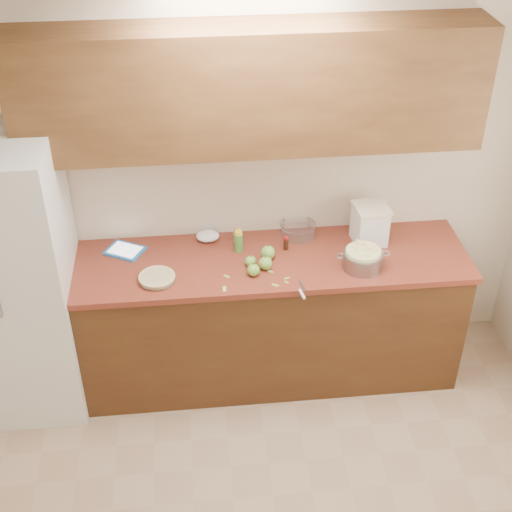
{
  "coord_description": "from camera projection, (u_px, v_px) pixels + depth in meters",
  "views": [
    {
      "loc": [
        -0.36,
        -2.06,
        3.43
      ],
      "look_at": [
        0.01,
        1.43,
        0.98
      ],
      "focal_mm": 50.0,
      "sensor_mm": 36.0,
      "label": 1
    }
  ],
  "objects": [
    {
      "name": "peel_a",
      "position": [
        287.0,
        282.0,
        4.16
      ],
      "size": [
        0.03,
        0.03,
        0.0
      ],
      "primitive_type": "cube",
      "rotation": [
        0.0,
        0.0,
        -0.96
      ],
      "color": "#97C35E",
      "rests_on": "counter_run"
    },
    {
      "name": "upper_cabinets",
      "position": [
        251.0,
        89.0,
        3.88
      ],
      "size": [
        2.6,
        0.34,
        0.7
      ],
      "primitive_type": "cube",
      "color": "brown",
      "rests_on": "room_shell"
    },
    {
      "name": "pie",
      "position": [
        157.0,
        278.0,
        4.16
      ],
      "size": [
        0.22,
        0.22,
        0.04
      ],
      "rotation": [
        0.0,
        0.0,
        0.29
      ],
      "color": "silver",
      "rests_on": "counter_run"
    },
    {
      "name": "lemon_bottle",
      "position": [
        239.0,
        241.0,
        4.39
      ],
      "size": [
        0.05,
        0.05,
        0.15
      ],
      "rotation": [
        0.0,
        0.0,
        -0.29
      ],
      "color": "#4C8C38",
      "rests_on": "counter_run"
    },
    {
      "name": "apple_left",
      "position": [
        251.0,
        261.0,
        4.27
      ],
      "size": [
        0.07,
        0.07,
        0.08
      ],
      "color": "#6EA538",
      "rests_on": "counter_run"
    },
    {
      "name": "counter_run",
      "position": [
        254.0,
        317.0,
        4.61
      ],
      "size": [
        2.64,
        0.68,
        0.92
      ],
      "color": "#4A2E14",
      "rests_on": "ground"
    },
    {
      "name": "paring_knife",
      "position": [
        302.0,
        293.0,
        4.06
      ],
      "size": [
        0.05,
        0.18,
        0.02
      ],
      "rotation": [
        0.0,
        0.0,
        0.18
      ],
      "color": "gray",
      "rests_on": "counter_run"
    },
    {
      "name": "colander",
      "position": [
        363.0,
        259.0,
        4.25
      ],
      "size": [
        0.33,
        0.24,
        0.12
      ],
      "rotation": [
        0.0,
        0.0,
        -0.4
      ],
      "color": "gray",
      "rests_on": "counter_run"
    },
    {
      "name": "peel_e",
      "position": [
        275.0,
        285.0,
        4.13
      ],
      "size": [
        0.04,
        0.03,
        0.0
      ],
      "primitive_type": "cube",
      "rotation": [
        0.0,
        0.0,
        -0.49
      ],
      "color": "#97C35E",
      "rests_on": "counter_run"
    },
    {
      "name": "peel_f",
      "position": [
        270.0,
        271.0,
        4.24
      ],
      "size": [
        0.04,
        0.04,
        0.0
      ],
      "primitive_type": "cube",
      "rotation": [
        0.0,
        0.0,
        -0.71
      ],
      "color": "#97C35E",
      "rests_on": "counter_run"
    },
    {
      "name": "room_shell",
      "position": [
        291.0,
        390.0,
        2.93
      ],
      "size": [
        3.6,
        3.6,
        3.6
      ],
      "color": "tan",
      "rests_on": "ground"
    },
    {
      "name": "peel_c",
      "position": [
        224.0,
        289.0,
        4.1
      ],
      "size": [
        0.02,
        0.05,
        0.0
      ],
      "primitive_type": "cube",
      "rotation": [
        0.0,
        0.0,
        -1.65
      ],
      "color": "#97C35E",
      "rests_on": "counter_run"
    },
    {
      "name": "vanilla_bottle",
      "position": [
        286.0,
        243.0,
        4.42
      ],
      "size": [
        0.03,
        0.03,
        0.09
      ],
      "rotation": [
        0.0,
        0.0,
        0.32
      ],
      "color": "black",
      "rests_on": "counter_run"
    },
    {
      "name": "cinnamon_shaker",
      "position": [
        237.0,
        236.0,
        4.48
      ],
      "size": [
        0.04,
        0.04,
        0.09
      ],
      "rotation": [
        0.0,
        0.0,
        0.33
      ],
      "color": "beige",
      "rests_on": "counter_run"
    },
    {
      "name": "apple_extra",
      "position": [
        265.0,
        263.0,
        4.25
      ],
      "size": [
        0.08,
        0.08,
        0.09
      ],
      "color": "#6EA538",
      "rests_on": "counter_run"
    },
    {
      "name": "peel_b",
      "position": [
        227.0,
        276.0,
        4.2
      ],
      "size": [
        0.04,
        0.04,
        0.0
      ],
      "primitive_type": "cube",
      "rotation": [
        0.0,
        0.0,
        -0.76
      ],
      "color": "#97C35E",
      "rests_on": "counter_run"
    },
    {
      "name": "mixing_bowl",
      "position": [
        298.0,
        229.0,
        4.55
      ],
      "size": [
        0.23,
        0.23,
        0.09
      ],
      "rotation": [
        0.0,
        0.0,
        -0.35
      ],
      "color": "silver",
      "rests_on": "counter_run"
    },
    {
      "name": "peel_d",
      "position": [
        287.0,
        278.0,
        4.19
      ],
      "size": [
        0.03,
        0.02,
        0.0
      ],
      "primitive_type": "cube",
      "rotation": [
        0.0,
        0.0,
        0.21
      ],
      "color": "#97C35E",
      "rests_on": "counter_run"
    },
    {
      "name": "apple_front",
      "position": [
        253.0,
        270.0,
        4.19
      ],
      "size": [
        0.08,
        0.08,
        0.09
      ],
      "color": "#6EA538",
      "rests_on": "counter_run"
    },
    {
      "name": "apple_center",
      "position": [
        268.0,
        253.0,
        4.33
      ],
      "size": [
        0.09,
        0.09,
        0.1
      ],
      "color": "#6EA538",
      "rests_on": "counter_run"
    },
    {
      "name": "flour_canister",
      "position": [
        370.0,
        224.0,
        4.44
      ],
      "size": [
        0.23,
        0.23,
        0.26
      ],
      "rotation": [
        0.0,
        0.0,
        0.1
      ],
      "color": "white",
      "rests_on": "counter_run"
    },
    {
      "name": "paper_towel",
      "position": [
        208.0,
        236.0,
        4.51
      ],
      "size": [
        0.16,
        0.14,
        0.06
      ],
      "primitive_type": "ellipsoid",
      "rotation": [
        0.0,
        0.0,
        -0.14
      ],
      "color": "white",
      "rests_on": "counter_run"
    },
    {
      "name": "fridge",
      "position": [
        13.0,
        280.0,
        4.21
      ],
      "size": [
        0.7,
        0.7,
        1.8
      ],
      "primitive_type": "cube",
      "color": "silver",
      "rests_on": "ground"
    },
    {
      "name": "tablet",
      "position": [
        125.0,
        251.0,
        4.41
      ],
      "size": [
        0.28,
        0.25,
        0.02
      ],
      "rotation": [
        0.0,
        0.0,
        -0.5
      ],
      "color": "#2771BC",
      "rests_on": "counter_run"
    }
  ]
}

